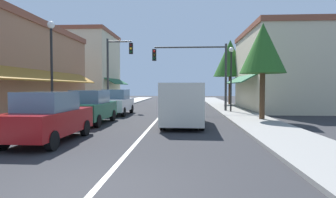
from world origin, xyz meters
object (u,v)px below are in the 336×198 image
Objects in this scene: parked_car_second_left at (91,107)px; traffic_signal_mast_arm at (199,65)px; van_in_lane at (183,103)px; street_lamp_right_mid at (231,69)px; tree_right_near at (263,49)px; street_lamp_left_near at (51,56)px; tree_right_far at (230,58)px; parked_car_nearest_left at (48,117)px; parked_car_third_left at (116,102)px; traffic_signal_left_corner at (115,64)px.

traffic_signal_mast_arm is (5.97, 7.65, 2.79)m from parked_car_second_left.
street_lamp_right_mid is (3.46, 7.05, 2.13)m from van_in_lane.
traffic_signal_mast_arm is 6.74m from tree_right_near.
van_in_lane is 5.71m from tree_right_near.
van_in_lane is 6.90m from street_lamp_left_near.
tree_right_far is at bearing 88.56° from tree_right_near.
parked_car_second_left is at bearing -140.69° from street_lamp_right_mid.
street_lamp_right_mid is at bearing -19.55° from traffic_signal_mast_arm.
parked_car_nearest_left is 0.80× the size of street_lamp_left_near.
tree_right_far is (1.33, 9.27, 1.70)m from street_lamp_right_mid.
street_lamp_right_mid reaches higher than parked_car_second_left.
street_lamp_left_near is at bearing -147.86° from parked_car_second_left.
van_in_lane is at bearing -155.21° from tree_right_near.
van_in_lane is at bearing -2.18° from parked_car_second_left.
traffic_signal_mast_arm reaches higher than parked_car_third_left.
traffic_signal_left_corner is (-5.73, 9.11, 2.69)m from van_in_lane.
traffic_signal_left_corner is (-1.03, 13.87, 2.96)m from parked_car_nearest_left.
van_in_lane is at bearing -106.39° from tree_right_far.
tree_right_near reaches higher than street_lamp_left_near.
traffic_signal_mast_arm is 11.49m from street_lamp_left_near.
traffic_signal_left_corner is 1.16× the size of street_lamp_left_near.
traffic_signal_left_corner is 1.22× the size of street_lamp_right_mid.
traffic_signal_left_corner reaches higher than street_lamp_left_near.
street_lamp_right_mid reaches higher than van_in_lane.
street_lamp_right_mid is (2.36, -0.84, -0.39)m from traffic_signal_mast_arm.
parked_car_third_left is 6.77m from street_lamp_left_near.
traffic_signal_mast_arm reaches higher than van_in_lane.
traffic_signal_mast_arm is (1.11, 7.89, 2.52)m from van_in_lane.
tree_right_far reaches higher than traffic_signal_mast_arm.
parked_car_nearest_left is at bearing -124.62° from street_lamp_right_mid.
parked_car_second_left is at bearing -91.29° from parked_car_third_left.
traffic_signal_left_corner is at bearing 145.22° from tree_right_near.
traffic_signal_left_corner is (-6.83, 1.22, 0.17)m from traffic_signal_mast_arm.
traffic_signal_left_corner is at bearing 95.38° from parked_car_nearest_left.
van_in_lane is at bearing 6.58° from street_lamp_left_near.
tree_right_far is (0.36, 14.27, 0.89)m from tree_right_near.
parked_car_nearest_left is at bearing -89.59° from parked_car_third_left.
traffic_signal_mast_arm reaches higher than street_lamp_right_mid.
tree_right_far reaches higher than street_lamp_left_near.
traffic_signal_mast_arm is at bearing 24.35° from parked_car_third_left.
tree_right_far is at bearing 75.28° from van_in_lane.
tree_right_far reaches higher than street_lamp_right_mid.
parked_car_second_left and parked_car_third_left have the same top height.
street_lamp_left_near is 0.93× the size of tree_right_near.
parked_car_second_left is 0.79× the size of van_in_lane.
street_lamp_left_near is at bearing -131.25° from traffic_signal_mast_arm.
parked_car_second_left is 1.00× the size of parked_car_third_left.
parked_car_third_left is 0.84× the size of street_lamp_right_mid.
traffic_signal_mast_arm is 2.53m from street_lamp_right_mid.
tree_right_far reaches higher than parked_car_third_left.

